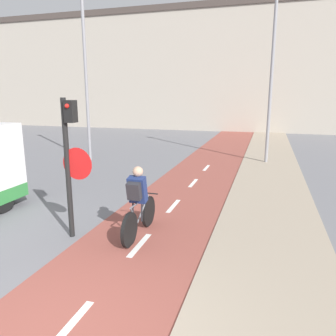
% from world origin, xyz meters
% --- Properties ---
extents(building_row_background, '(60.00, 5.20, 10.17)m').
position_xyz_m(building_row_background, '(0.00, 27.19, 5.10)').
color(building_row_background, '#B2A899').
rests_on(building_row_background, ground_plane).
extents(traffic_light_pole, '(0.67, 0.25, 2.95)m').
position_xyz_m(traffic_light_pole, '(-1.49, 3.02, 1.84)').
color(traffic_light_pole, black).
rests_on(traffic_light_pole, ground_plane).
extents(street_lamp_far, '(0.36, 0.36, 8.14)m').
position_xyz_m(street_lamp_far, '(-5.54, 10.66, 4.87)').
color(street_lamp_far, gray).
rests_on(street_lamp_far, ground_plane).
extents(street_lamp_sidewalk, '(0.36, 0.36, 7.64)m').
position_xyz_m(street_lamp_sidewalk, '(2.36, 12.37, 4.60)').
color(street_lamp_sidewalk, gray).
rests_on(street_lamp_sidewalk, ground_plane).
extents(cyclist_near, '(0.46, 1.82, 1.55)m').
position_xyz_m(cyclist_near, '(-0.19, 3.43, 0.73)').
color(cyclist_near, black).
rests_on(cyclist_near, ground_plane).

